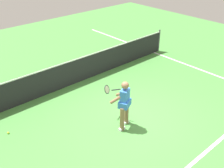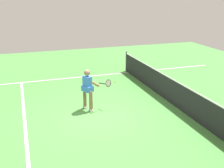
% 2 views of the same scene
% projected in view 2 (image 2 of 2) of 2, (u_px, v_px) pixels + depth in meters
% --- Properties ---
extents(ground_plane, '(23.48, 23.48, 0.00)m').
position_uv_depth(ground_plane, '(96.00, 115.00, 10.04)').
color(ground_plane, '#4C9342').
extents(service_line_marking, '(9.37, 0.10, 0.01)m').
position_uv_depth(service_line_marking, '(25.00, 125.00, 9.31)').
color(service_line_marking, white).
rests_on(service_line_marking, ground).
extents(sideline_left_marking, '(0.10, 16.06, 0.01)m').
position_uv_depth(sideline_left_marking, '(71.00, 78.00, 14.25)').
color(sideline_left_marking, white).
rests_on(sideline_left_marking, ground).
extents(court_net, '(10.05, 0.08, 1.09)m').
position_uv_depth(court_net, '(173.00, 92.00, 10.81)').
color(court_net, '#4C4C51').
rests_on(court_net, ground).
extents(tennis_player, '(0.67, 1.12, 1.55)m').
position_uv_depth(tennis_player, '(88.00, 88.00, 10.22)').
color(tennis_player, '#8C6647').
rests_on(tennis_player, ground).
extents(tennis_ball_mid, '(0.07, 0.07, 0.07)m').
position_uv_depth(tennis_ball_mid, '(115.00, 82.00, 13.58)').
color(tennis_ball_mid, '#D1E533').
rests_on(tennis_ball_mid, ground).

